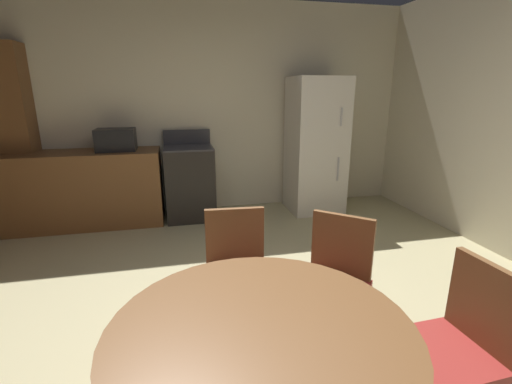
{
  "coord_description": "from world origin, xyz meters",
  "views": [
    {
      "loc": [
        -0.46,
        -1.85,
        1.59
      ],
      "look_at": [
        0.14,
        0.81,
        0.81
      ],
      "focal_mm": 24.94,
      "sensor_mm": 36.0,
      "label": 1
    }
  ],
  "objects_px": {
    "refrigerator": "(316,146)",
    "chair_east": "(459,342)",
    "oven_range": "(190,182)",
    "chair_north": "(237,269)",
    "dining_table": "(261,364)",
    "microwave": "(116,140)",
    "chair_northeast": "(335,278)"
  },
  "relations": [
    {
      "from": "chair_north",
      "to": "dining_table",
      "type": "bearing_deg",
      "value": 0.0
    },
    {
      "from": "dining_table",
      "to": "microwave",
      "type": "bearing_deg",
      "value": 105.65
    },
    {
      "from": "refrigerator",
      "to": "chair_north",
      "type": "xyz_separation_m",
      "value": [
        -1.48,
        -2.4,
        -0.38
      ]
    },
    {
      "from": "dining_table",
      "to": "chair_east",
      "type": "xyz_separation_m",
      "value": [
        0.93,
        0.04,
        -0.1
      ]
    },
    {
      "from": "chair_east",
      "to": "oven_range",
      "type": "bearing_deg",
      "value": -75.02
    },
    {
      "from": "microwave",
      "to": "oven_range",
      "type": "bearing_deg",
      "value": 0.25
    },
    {
      "from": "refrigerator",
      "to": "microwave",
      "type": "distance_m",
      "value": 2.5
    },
    {
      "from": "dining_table",
      "to": "chair_north",
      "type": "relative_size",
      "value": 1.31
    },
    {
      "from": "chair_north",
      "to": "oven_range",
      "type": "bearing_deg",
      "value": -171.6
    },
    {
      "from": "refrigerator",
      "to": "microwave",
      "type": "xyz_separation_m",
      "value": [
        -2.5,
        0.05,
        0.15
      ]
    },
    {
      "from": "oven_range",
      "to": "dining_table",
      "type": "xyz_separation_m",
      "value": [
        0.12,
        -3.39,
        0.13
      ]
    },
    {
      "from": "refrigerator",
      "to": "chair_east",
      "type": "height_order",
      "value": "refrigerator"
    },
    {
      "from": "refrigerator",
      "to": "dining_table",
      "type": "distance_m",
      "value": 3.68
    },
    {
      "from": "dining_table",
      "to": "chair_east",
      "type": "distance_m",
      "value": 0.94
    },
    {
      "from": "microwave",
      "to": "dining_table",
      "type": "xyz_separation_m",
      "value": [
        0.95,
        -3.38,
        -0.43
      ]
    },
    {
      "from": "refrigerator",
      "to": "chair_east",
      "type": "bearing_deg",
      "value": -100.63
    },
    {
      "from": "oven_range",
      "to": "microwave",
      "type": "relative_size",
      "value": 2.5
    },
    {
      "from": "refrigerator",
      "to": "dining_table",
      "type": "height_order",
      "value": "refrigerator"
    },
    {
      "from": "oven_range",
      "to": "refrigerator",
      "type": "distance_m",
      "value": 1.72
    },
    {
      "from": "chair_north",
      "to": "chair_east",
      "type": "height_order",
      "value": "same"
    },
    {
      "from": "oven_range",
      "to": "chair_east",
      "type": "xyz_separation_m",
      "value": [
        1.05,
        -3.35,
        0.03
      ]
    },
    {
      "from": "chair_east",
      "to": "microwave",
      "type": "bearing_deg",
      "value": -63.06
    },
    {
      "from": "microwave",
      "to": "chair_north",
      "type": "xyz_separation_m",
      "value": [
        1.01,
        -2.45,
        -0.53
      ]
    },
    {
      "from": "oven_range",
      "to": "chair_north",
      "type": "distance_m",
      "value": 2.46
    },
    {
      "from": "refrigerator",
      "to": "chair_east",
      "type": "relative_size",
      "value": 2.02
    },
    {
      "from": "dining_table",
      "to": "chair_northeast",
      "type": "xyz_separation_m",
      "value": [
        0.62,
        0.69,
        -0.1
      ]
    },
    {
      "from": "chair_north",
      "to": "chair_northeast",
      "type": "height_order",
      "value": "same"
    },
    {
      "from": "oven_range",
      "to": "chair_north",
      "type": "relative_size",
      "value": 1.26
    },
    {
      "from": "chair_northeast",
      "to": "oven_range",
      "type": "bearing_deg",
      "value": -122.43
    },
    {
      "from": "chair_north",
      "to": "microwave",
      "type": "bearing_deg",
      "value": -153.41
    },
    {
      "from": "microwave",
      "to": "chair_northeast",
      "type": "xyz_separation_m",
      "value": [
        1.57,
        -2.69,
        -0.53
      ]
    },
    {
      "from": "refrigerator",
      "to": "microwave",
      "type": "height_order",
      "value": "refrigerator"
    }
  ]
}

